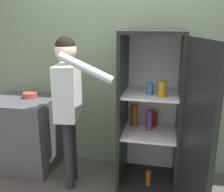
# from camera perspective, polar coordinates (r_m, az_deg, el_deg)

# --- Properties ---
(wall_back) EXTENTS (7.00, 0.06, 2.55)m
(wall_back) POSITION_cam_1_polar(r_m,az_deg,el_deg) (3.17, 3.14, 6.24)
(wall_back) COLOR gray
(wall_back) RESTS_ON ground_plane
(refrigerator) EXTENTS (0.85, 1.25, 1.73)m
(refrigerator) POSITION_cam_1_polar(r_m,az_deg,el_deg) (2.80, 10.22, -4.15)
(refrigerator) COLOR black
(refrigerator) RESTS_ON ground_plane
(person) EXTENTS (0.67, 0.52, 1.67)m
(person) POSITION_cam_1_polar(r_m,az_deg,el_deg) (2.78, -9.46, 0.54)
(person) COLOR #262628
(person) RESTS_ON ground_plane
(counter) EXTENTS (0.75, 0.62, 0.90)m
(counter) POSITION_cam_1_polar(r_m,az_deg,el_deg) (3.50, -18.59, -7.83)
(counter) COLOR #4C4C51
(counter) RESTS_ON ground_plane
(bowl) EXTENTS (0.17, 0.17, 0.06)m
(bowl) POSITION_cam_1_polar(r_m,az_deg,el_deg) (3.40, -17.40, 0.21)
(bowl) COLOR #B24738
(bowl) RESTS_ON counter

